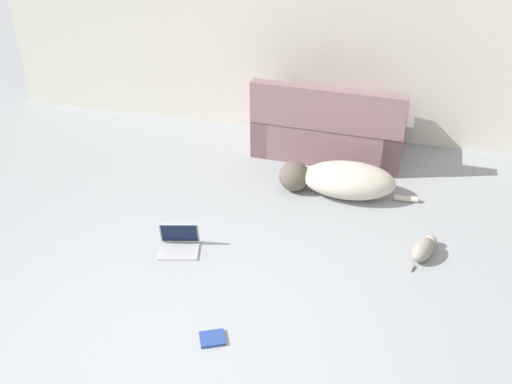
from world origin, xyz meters
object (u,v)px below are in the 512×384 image
dog (340,180)px  cat (424,248)px  laptop_open (179,241)px  couch (329,130)px  book_blue (212,338)px

dog → cat: (0.85, -0.84, -0.09)m
cat → laptop_open: (-2.15, -0.41, -0.00)m
couch → book_blue: size_ratio=7.38×
dog → laptop_open: bearing=41.6°
dog → cat: 1.20m
laptop_open → book_blue: (0.63, -0.99, -0.06)m
dog → couch: bearing=-76.9°
cat → laptop_open: 2.18m
couch → book_blue: 3.14m
dog → cat: size_ratio=2.95×
couch → dog: (0.24, -0.86, -0.12)m
couch → cat: 2.03m
dog → book_blue: size_ratio=6.18×
couch → book_blue: couch is taller
couch → laptop_open: size_ratio=4.20×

